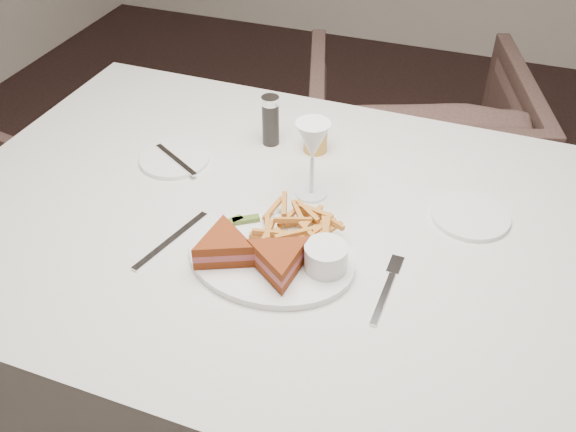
# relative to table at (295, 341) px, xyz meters

# --- Properties ---
(ground) EXTENTS (5.00, 5.00, 0.00)m
(ground) POSITION_rel_table_xyz_m (0.34, 0.14, -0.38)
(ground) COLOR black
(ground) RESTS_ON ground
(table) EXTENTS (1.53, 1.03, 0.75)m
(table) POSITION_rel_table_xyz_m (0.00, 0.00, 0.00)
(table) COLOR silver
(table) RESTS_ON ground
(chair_far) EXTENTS (0.88, 0.85, 0.74)m
(chair_far) POSITION_rel_table_xyz_m (0.09, 0.96, -0.01)
(chair_far) COLOR #46302B
(chair_far) RESTS_ON ground
(table_setting) EXTENTS (0.83, 0.61, 0.18)m
(table_setting) POSITION_rel_table_xyz_m (-0.01, -0.04, 0.41)
(table_setting) COLOR white
(table_setting) RESTS_ON table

